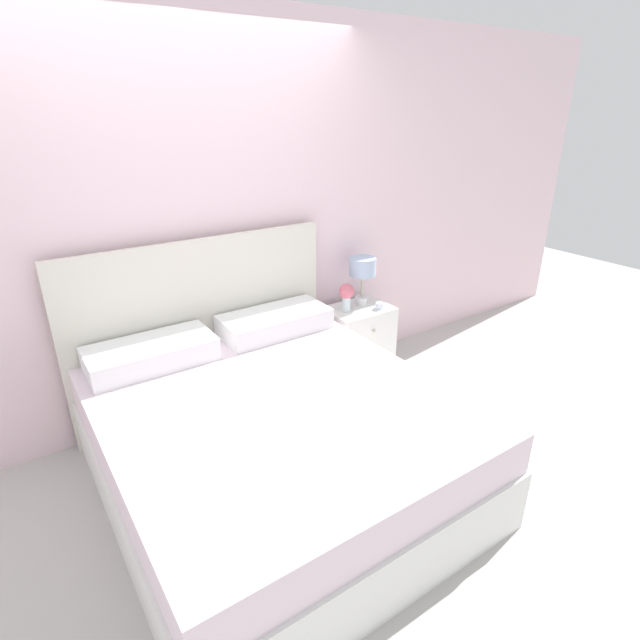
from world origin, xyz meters
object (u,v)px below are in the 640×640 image
at_px(nightstand, 358,340).
at_px(table_lamp, 362,270).
at_px(teacup, 380,306).
at_px(flower_vase, 347,294).
at_px(bed, 270,431).

relative_size(nightstand, table_lamp, 1.49).
distance_m(table_lamp, teacup, 0.31).
bearing_deg(flower_vase, nightstand, 1.48).
bearing_deg(bed, nightstand, 30.92).
height_order(bed, flower_vase, bed).
bearing_deg(nightstand, flower_vase, -178.52).
height_order(bed, table_lamp, bed).
bearing_deg(table_lamp, flower_vase, -162.98).
distance_m(bed, teacup, 1.47).
height_order(nightstand, table_lamp, table_lamp).
bearing_deg(teacup, nightstand, 137.00).
relative_size(bed, flower_vase, 8.95).
height_order(bed, nightstand, bed).
height_order(bed, teacup, bed).
xyz_separation_m(bed, nightstand, (1.19, 0.71, -0.03)).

